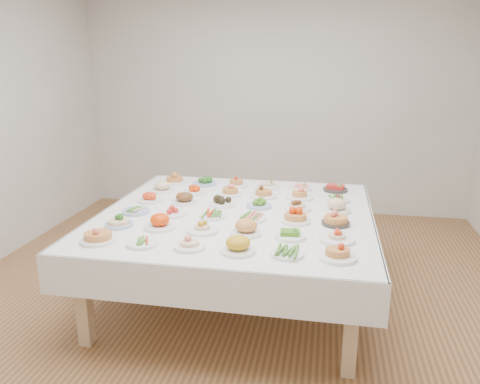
% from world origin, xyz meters
% --- Properties ---
extents(room_envelope, '(5.02, 5.02, 2.81)m').
position_xyz_m(room_envelope, '(0.00, 0.00, 1.83)').
color(room_envelope, '#9A6B40').
rests_on(room_envelope, ground).
extents(display_table, '(2.20, 2.20, 0.75)m').
position_xyz_m(display_table, '(0.01, -0.00, 0.68)').
color(display_table, white).
rests_on(display_table, ground).
extents(dish_0, '(0.24, 0.24, 0.15)m').
position_xyz_m(dish_0, '(-0.80, -0.82, 0.82)').
color(dish_0, white).
rests_on(dish_0, display_table).
extents(dish_1, '(0.21, 0.21, 0.05)m').
position_xyz_m(dish_1, '(-0.48, -0.81, 0.77)').
color(dish_1, white).
rests_on(dish_1, display_table).
extents(dish_2, '(0.21, 0.21, 0.10)m').
position_xyz_m(dish_2, '(-0.15, -0.80, 0.79)').
color(dish_2, white).
rests_on(dish_2, display_table).
extents(dish_3, '(0.23, 0.23, 0.12)m').
position_xyz_m(dish_3, '(0.18, -0.81, 0.81)').
color(dish_3, white).
rests_on(dish_3, display_table).
extents(dish_4, '(0.21, 0.21, 0.05)m').
position_xyz_m(dish_4, '(0.49, -0.80, 0.77)').
color(dish_4, white).
rests_on(dish_4, display_table).
extents(dish_5, '(0.24, 0.24, 0.13)m').
position_xyz_m(dish_5, '(0.81, -0.80, 0.81)').
color(dish_5, white).
rests_on(dish_5, display_table).
extents(dish_6, '(0.21, 0.21, 0.12)m').
position_xyz_m(dish_6, '(-0.80, -0.49, 0.81)').
color(dish_6, '#4C66B2').
rests_on(dish_6, display_table).
extents(dish_7, '(0.23, 0.23, 0.12)m').
position_xyz_m(dish_7, '(-0.48, -0.48, 0.80)').
color(dish_7, white).
rests_on(dish_7, display_table).
extents(dish_8, '(0.24, 0.24, 0.11)m').
position_xyz_m(dish_8, '(-0.15, -0.49, 0.80)').
color(dish_8, white).
rests_on(dish_8, display_table).
extents(dish_9, '(0.22, 0.22, 0.12)m').
position_xyz_m(dish_9, '(0.17, -0.48, 0.80)').
color(dish_9, white).
rests_on(dish_9, display_table).
extents(dish_10, '(0.22, 0.22, 0.09)m').
position_xyz_m(dish_10, '(0.49, -0.49, 0.79)').
color(dish_10, white).
rests_on(dish_10, display_table).
extents(dish_11, '(0.25, 0.25, 0.12)m').
position_xyz_m(dish_11, '(0.81, -0.49, 0.80)').
color(dish_11, white).
rests_on(dish_11, display_table).
extents(dish_12, '(0.22, 0.22, 0.05)m').
position_xyz_m(dish_12, '(-0.80, -0.17, 0.77)').
color(dish_12, '#4C66B2').
rests_on(dish_12, display_table).
extents(dish_13, '(0.22, 0.22, 0.09)m').
position_xyz_m(dish_13, '(-0.48, -0.17, 0.79)').
color(dish_13, white).
rests_on(dish_13, display_table).
extents(dish_14, '(0.21, 0.21, 0.05)m').
position_xyz_m(dish_14, '(-0.15, -0.16, 0.77)').
color(dish_14, white).
rests_on(dish_14, display_table).
extents(dish_15, '(0.22, 0.22, 0.05)m').
position_xyz_m(dish_15, '(0.17, -0.16, 0.77)').
color(dish_15, white).
rests_on(dish_15, display_table).
extents(dish_16, '(0.22, 0.22, 0.15)m').
position_xyz_m(dish_16, '(0.50, -0.16, 0.82)').
color(dish_16, white).
rests_on(dish_16, display_table).
extents(dish_17, '(0.21, 0.21, 0.13)m').
position_xyz_m(dish_17, '(0.80, -0.16, 0.81)').
color(dish_17, '#2E2C29').
rests_on(dish_17, display_table).
extents(dish_18, '(0.22, 0.22, 0.09)m').
position_xyz_m(dish_18, '(-0.80, 0.15, 0.79)').
color(dish_18, white).
rests_on(dish_18, display_table).
extents(dish_19, '(0.23, 0.23, 0.13)m').
position_xyz_m(dish_19, '(-0.49, 0.16, 0.81)').
color(dish_19, white).
rests_on(dish_19, display_table).
extents(dish_20, '(0.23, 0.23, 0.10)m').
position_xyz_m(dish_20, '(-0.15, 0.16, 0.79)').
color(dish_20, white).
rests_on(dish_20, display_table).
extents(dish_21, '(0.21, 0.21, 0.08)m').
position_xyz_m(dish_21, '(0.17, 0.17, 0.78)').
color(dish_21, '#4C66B2').
rests_on(dish_21, display_table).
extents(dish_22, '(0.22, 0.22, 0.12)m').
position_xyz_m(dish_22, '(0.49, 0.16, 0.81)').
color(dish_22, white).
rests_on(dish_22, display_table).
extents(dish_23, '(0.22, 0.22, 0.12)m').
position_xyz_m(dish_23, '(0.81, 0.17, 0.80)').
color(dish_23, white).
rests_on(dish_23, display_table).
extents(dish_24, '(0.23, 0.23, 0.13)m').
position_xyz_m(dish_24, '(-0.81, 0.48, 0.81)').
color(dish_24, white).
rests_on(dish_24, display_table).
extents(dish_25, '(0.22, 0.22, 0.09)m').
position_xyz_m(dish_25, '(-0.48, 0.47, 0.79)').
color(dish_25, white).
rests_on(dish_25, display_table).
extents(dish_26, '(0.21, 0.21, 0.12)m').
position_xyz_m(dish_26, '(-0.15, 0.48, 0.80)').
color(dish_26, white).
rests_on(dish_26, display_table).
extents(dish_27, '(0.24, 0.24, 0.14)m').
position_xyz_m(dish_27, '(0.16, 0.47, 0.81)').
color(dish_27, white).
rests_on(dish_27, display_table).
extents(dish_28, '(0.24, 0.24, 0.13)m').
position_xyz_m(dish_28, '(0.49, 0.49, 0.81)').
color(dish_28, white).
rests_on(dish_28, display_table).
extents(dish_29, '(0.22, 0.22, 0.05)m').
position_xyz_m(dish_29, '(0.82, 0.47, 0.77)').
color(dish_29, white).
rests_on(dish_29, display_table).
extents(dish_30, '(0.21, 0.21, 0.14)m').
position_xyz_m(dish_30, '(-0.79, 0.80, 0.81)').
color(dish_30, white).
rests_on(dish_30, display_table).
extents(dish_31, '(0.24, 0.24, 0.10)m').
position_xyz_m(dish_31, '(-0.48, 0.80, 0.79)').
color(dish_31, '#4C66B2').
rests_on(dish_31, display_table).
extents(dish_32, '(0.22, 0.22, 0.11)m').
position_xyz_m(dish_32, '(-0.15, 0.80, 0.80)').
color(dish_32, white).
rests_on(dish_32, display_table).
extents(dish_33, '(0.22, 0.22, 0.09)m').
position_xyz_m(dish_33, '(0.17, 0.80, 0.78)').
color(dish_33, white).
rests_on(dish_33, display_table).
extents(dish_34, '(0.21, 0.21, 0.08)m').
position_xyz_m(dish_34, '(0.48, 0.80, 0.78)').
color(dish_34, white).
rests_on(dish_34, display_table).
extents(dish_35, '(0.23, 0.23, 0.10)m').
position_xyz_m(dish_35, '(0.81, 0.81, 0.79)').
color(dish_35, '#2E2C29').
rests_on(dish_35, display_table).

